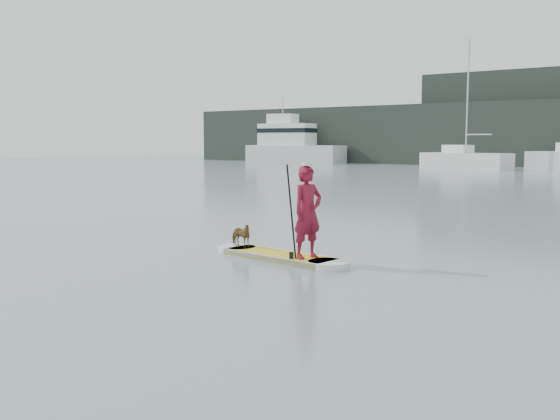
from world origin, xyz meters
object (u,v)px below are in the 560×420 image
Objects in this scene: paddler at (308,212)px; paddleboard at (280,256)px; motor_yacht_b at (292,145)px; sailboat_c at (465,159)px; dog at (240,235)px.

paddleboard is at bearing 100.52° from paddler.
sailboat_c is at bearing -15.62° from motor_yacht_b.
dog is at bearing -180.00° from paddleboard.
motor_yacht_b is at bearing 130.89° from paddleboard.
motor_yacht_b is (-31.72, 45.61, 0.93)m from paddler.
sailboat_c is at bearing 32.44° from paddler.
sailboat_c is at bearing 18.73° from dog.
motor_yacht_b is at bearing 39.10° from dog.
dog is (-1.14, 0.13, 0.32)m from paddleboard.
motor_yacht_b reaches higher than dog.
paddler reaches higher than paddleboard.
motor_yacht_b reaches higher than paddler.
paddleboard is 1.20m from paddler.
paddleboard is 5.41× the size of dog.
sailboat_c reaches higher than paddler.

